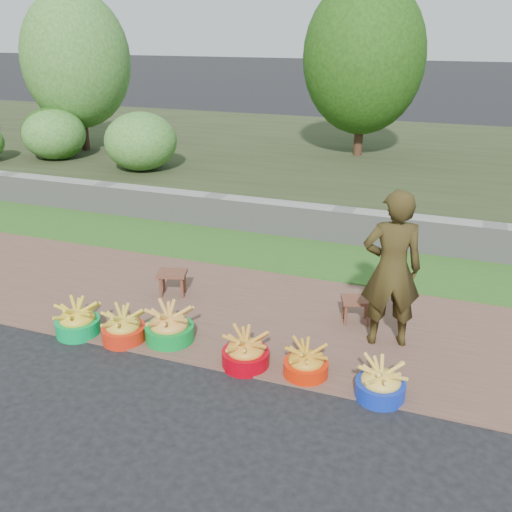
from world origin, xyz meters
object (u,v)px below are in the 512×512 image
at_px(basin_c, 169,327).
at_px(vendor_woman, 392,269).
at_px(stool_left, 172,277).
at_px(basin_d, 246,352).
at_px(basin_b, 123,328).
at_px(stool_right, 357,303).
at_px(basin_a, 77,321).
at_px(basin_e, 306,363).
at_px(basin_f, 381,383).

height_order(basin_c, vendor_woman, vendor_woman).
bearing_deg(stool_left, basin_d, -38.98).
relative_size(basin_d, stool_left, 1.15).
xyz_separation_m(basin_b, vendor_woman, (2.71, 0.96, 0.72)).
height_order(basin_b, stool_right, basin_b).
height_order(basin_d, vendor_woman, vendor_woman).
relative_size(basin_a, basin_b, 1.03).
distance_m(basin_b, stool_left, 1.20).
height_order(basin_b, basin_d, basin_d).
bearing_deg(stool_left, stool_right, 2.39).
relative_size(basin_b, basin_d, 0.99).
bearing_deg(basin_b, basin_d, 0.01).
distance_m(basin_e, stool_left, 2.40).
height_order(basin_d, stool_left, basin_d).
bearing_deg(basin_c, basin_b, -160.99).
bearing_deg(basin_f, basin_d, 177.51).
bearing_deg(vendor_woman, basin_a, 0.02).
bearing_deg(basin_a, basin_d, 1.42).
bearing_deg(basin_b, vendor_woman, 19.45).
distance_m(basin_f, stool_left, 3.11).
bearing_deg(basin_c, stool_left, 116.49).
distance_m(basin_b, stool_right, 2.65).
bearing_deg(stool_left, vendor_woman, -4.94).
distance_m(basin_f, vendor_woman, 1.25).
bearing_deg(basin_c, basin_f, -5.50).
xyz_separation_m(basin_d, basin_f, (1.37, -0.06, -0.01)).
bearing_deg(stool_right, basin_b, -150.84).
distance_m(basin_b, basin_e, 2.07).
height_order(basin_a, basin_f, basin_a).
bearing_deg(basin_d, vendor_woman, 37.05).
bearing_deg(basin_c, stool_right, 31.54).
bearing_deg(basin_a, basin_c, 11.59).
bearing_deg(vendor_woman, basin_f, 78.87).
relative_size(basin_b, vendor_woman, 0.28).
height_order(basin_e, stool_left, stool_left).
xyz_separation_m(basin_f, stool_left, (-2.84, 1.25, 0.12)).
relative_size(basin_b, basin_f, 1.03).
bearing_deg(basin_e, basin_f, -7.56).
xyz_separation_m(stool_left, stool_right, (2.35, 0.10, -0.01)).
relative_size(basin_d, stool_right, 1.19).
height_order(basin_e, stool_right, basin_e).
xyz_separation_m(basin_c, basin_d, (0.96, -0.16, -0.02)).
height_order(basin_e, vendor_woman, vendor_woman).
distance_m(basin_a, stool_left, 1.36).
distance_m(basin_c, basin_d, 0.98).
relative_size(basin_c, stool_left, 1.26).
distance_m(stool_left, vendor_woman, 2.82).
bearing_deg(stool_right, basin_d, -124.04).
relative_size(basin_b, basin_c, 0.90).
relative_size(basin_a, basin_e, 1.11).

